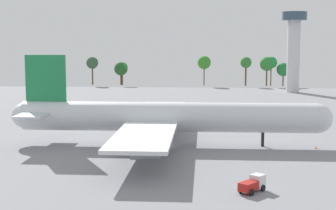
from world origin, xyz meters
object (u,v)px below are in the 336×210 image
Objects in this scene: cargo_airplane at (166,117)px; control_tower at (294,45)px; maintenance_van at (253,184)px; safety_cone_nose at (316,147)px.

cargo_airplane is 1.98× the size of control_tower.
control_tower is at bearing 68.53° from cargo_airplane.
cargo_airplane is 39.12m from maintenance_van.
cargo_airplane is at bearing 114.61° from maintenance_van.
control_tower is at bearing 82.75° from safety_cone_nose.
maintenance_van is at bearing -116.72° from safety_cone_nose.
control_tower is at bearing 78.38° from maintenance_van.
safety_cone_nose is at bearing -97.25° from control_tower.
control_tower reaches higher than cargo_airplane.
cargo_airplane is at bearing -111.47° from control_tower.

